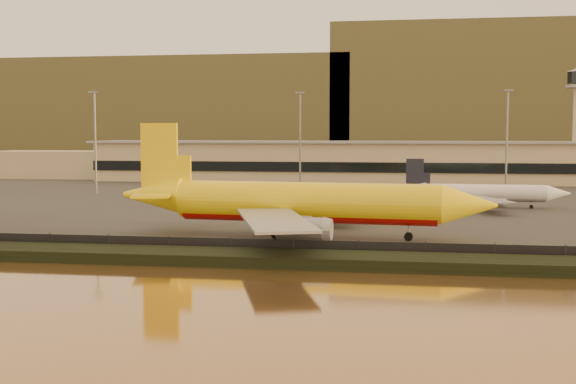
# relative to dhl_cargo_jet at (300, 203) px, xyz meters

# --- Properties ---
(ground) EXTENTS (900.00, 900.00, 0.00)m
(ground) POSITION_rel_dhl_cargo_jet_xyz_m (-0.43, -4.36, -5.21)
(ground) COLOR black
(ground) RESTS_ON ground
(embankment) EXTENTS (320.00, 7.00, 1.40)m
(embankment) POSITION_rel_dhl_cargo_jet_xyz_m (-0.43, -21.36, -4.51)
(embankment) COLOR black
(embankment) RESTS_ON ground
(tarmac) EXTENTS (320.00, 220.00, 0.20)m
(tarmac) POSITION_rel_dhl_cargo_jet_xyz_m (-0.43, 90.64, -5.11)
(tarmac) COLOR #2D2D2D
(tarmac) RESTS_ON ground
(perimeter_fence) EXTENTS (300.00, 0.05, 2.20)m
(perimeter_fence) POSITION_rel_dhl_cargo_jet_xyz_m (-0.43, -17.36, -3.91)
(perimeter_fence) COLOR black
(perimeter_fence) RESTS_ON tarmac
(terminal_building) EXTENTS (202.00, 25.00, 12.60)m
(terminal_building) POSITION_rel_dhl_cargo_jet_xyz_m (-14.95, 121.19, 1.04)
(terminal_building) COLOR tan
(terminal_building) RESTS_ON tarmac
(apron_light_masts) EXTENTS (152.20, 12.20, 25.40)m
(apron_light_masts) POSITION_rel_dhl_cargo_jet_xyz_m (14.57, 70.64, 10.49)
(apron_light_masts) COLOR slate
(apron_light_masts) RESTS_ON tarmac
(distant_hills) EXTENTS (470.00, 160.00, 70.00)m
(distant_hills) POSITION_rel_dhl_cargo_jet_xyz_m (-21.17, 335.64, 26.18)
(distant_hills) COLOR brown
(distant_hills) RESTS_ON ground
(dhl_cargo_jet) EXTENTS (56.20, 54.88, 16.78)m
(dhl_cargo_jet) POSITION_rel_dhl_cargo_jet_xyz_m (0.00, 0.00, 0.00)
(dhl_cargo_jet) COLOR yellow
(dhl_cargo_jet) RESTS_ON tarmac
(white_narrowbody_jet) EXTENTS (34.47, 33.69, 9.92)m
(white_narrowbody_jet) POSITION_rel_dhl_cargo_jet_xyz_m (31.12, 46.74, -2.05)
(white_narrowbody_jet) COLOR white
(white_narrowbody_jet) RESTS_ON tarmac
(gse_vehicle_yellow) EXTENTS (4.94, 3.04, 2.07)m
(gse_vehicle_yellow) POSITION_rel_dhl_cargo_jet_xyz_m (11.91, 18.51, -3.98)
(gse_vehicle_yellow) COLOR yellow
(gse_vehicle_yellow) RESTS_ON tarmac
(gse_vehicle_white) EXTENTS (4.82, 2.95, 2.02)m
(gse_vehicle_white) POSITION_rel_dhl_cargo_jet_xyz_m (-10.77, 35.63, -4.00)
(gse_vehicle_white) COLOR white
(gse_vehicle_white) RESTS_ON tarmac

